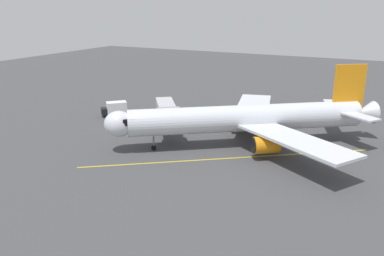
% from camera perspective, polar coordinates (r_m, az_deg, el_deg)
% --- Properties ---
extents(ground_plane, '(220.00, 220.00, 0.00)m').
position_cam_1_polar(ground_plane, '(58.86, 6.24, -2.36)').
color(ground_plane, '#424244').
extents(apron_lead_in_line, '(32.32, 23.96, 0.01)m').
position_cam_1_polar(apron_lead_in_line, '(53.57, 5.54, -4.35)').
color(apron_lead_in_line, yellow).
rests_on(apron_lead_in_line, ground).
extents(airplane, '(34.75, 31.43, 11.50)m').
position_cam_1_polar(airplane, '(57.72, 8.14, 1.34)').
color(airplane, silver).
rests_on(airplane, ground).
extents(jet_bridge, '(8.51, 10.32, 5.40)m').
position_cam_1_polar(jet_bridge, '(60.67, -3.62, 2.04)').
color(jet_bridge, '#B7B7BC').
rests_on(jet_bridge, ground).
extents(ground_crew_marshaller, '(0.45, 0.47, 1.71)m').
position_cam_1_polar(ground_crew_marshaller, '(65.14, -10.21, 0.23)').
color(ground_crew_marshaller, '#23232D').
rests_on(ground_crew_marshaller, ground).
extents(ground_crew_wing_walker, '(0.40, 0.47, 1.71)m').
position_cam_1_polar(ground_crew_wing_walker, '(65.34, 0.26, 0.57)').
color(ground_crew_wing_walker, '#23232D').
rests_on(ground_crew_wing_walker, ground).
extents(box_truck_near_nose, '(4.62, 4.64, 2.62)m').
position_cam_1_polar(box_truck_near_nose, '(74.58, -11.11, 2.76)').
color(box_truck_near_nose, black).
rests_on(box_truck_near_nose, ground).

